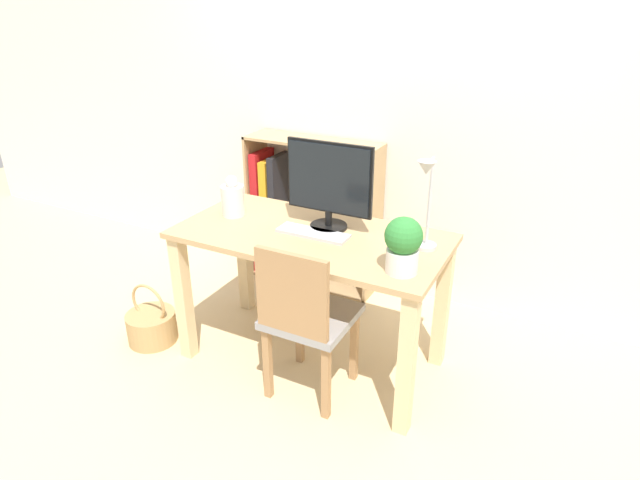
{
  "coord_description": "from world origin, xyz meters",
  "views": [
    {
      "loc": [
        1.17,
        -2.17,
        1.86
      ],
      "look_at": [
        0.0,
        0.1,
        0.69
      ],
      "focal_mm": 30.0,
      "sensor_mm": 36.0,
      "label": 1
    }
  ],
  "objects_px": {
    "monitor": "(329,182)",
    "bookshelf": "(290,213)",
    "vase": "(233,199)",
    "potted_plant": "(403,244)",
    "keyboard": "(313,233)",
    "chair": "(306,316)",
    "basket": "(152,325)",
    "desk_lamp": "(427,197)"
  },
  "relations": [
    {
      "from": "keyboard",
      "to": "chair",
      "type": "relative_size",
      "value": 0.44
    },
    {
      "from": "monitor",
      "to": "keyboard",
      "type": "xyz_separation_m",
      "value": [
        -0.03,
        -0.12,
        -0.24
      ]
    },
    {
      "from": "potted_plant",
      "to": "basket",
      "type": "relative_size",
      "value": 0.68
    },
    {
      "from": "monitor",
      "to": "desk_lamp",
      "type": "relative_size",
      "value": 1.03
    },
    {
      "from": "potted_plant",
      "to": "desk_lamp",
      "type": "bearing_deg",
      "value": 84.41
    },
    {
      "from": "chair",
      "to": "basket",
      "type": "height_order",
      "value": "chair"
    },
    {
      "from": "desk_lamp",
      "to": "basket",
      "type": "relative_size",
      "value": 1.22
    },
    {
      "from": "monitor",
      "to": "bookshelf",
      "type": "distance_m",
      "value": 1.09
    },
    {
      "from": "vase",
      "to": "potted_plant",
      "type": "relative_size",
      "value": 0.89
    },
    {
      "from": "monitor",
      "to": "desk_lamp",
      "type": "xyz_separation_m",
      "value": [
        0.52,
        -0.07,
        0.03
      ]
    },
    {
      "from": "monitor",
      "to": "chair",
      "type": "bearing_deg",
      "value": -79.59
    },
    {
      "from": "desk_lamp",
      "to": "potted_plant",
      "type": "xyz_separation_m",
      "value": [
        -0.02,
        -0.23,
        -0.14
      ]
    },
    {
      "from": "chair",
      "to": "basket",
      "type": "distance_m",
      "value": 1.1
    },
    {
      "from": "keyboard",
      "to": "bookshelf",
      "type": "bearing_deg",
      "value": 126.94
    },
    {
      "from": "keyboard",
      "to": "desk_lamp",
      "type": "xyz_separation_m",
      "value": [
        0.55,
        0.05,
        0.27
      ]
    },
    {
      "from": "chair",
      "to": "monitor",
      "type": "bearing_deg",
      "value": 93.28
    },
    {
      "from": "vase",
      "to": "monitor",
      "type": "bearing_deg",
      "value": 8.59
    },
    {
      "from": "vase",
      "to": "basket",
      "type": "relative_size",
      "value": 0.6
    },
    {
      "from": "monitor",
      "to": "bookshelf",
      "type": "relative_size",
      "value": 0.46
    },
    {
      "from": "potted_plant",
      "to": "bookshelf",
      "type": "distance_m",
      "value": 1.57
    },
    {
      "from": "monitor",
      "to": "keyboard",
      "type": "distance_m",
      "value": 0.27
    },
    {
      "from": "keyboard",
      "to": "potted_plant",
      "type": "relative_size",
      "value": 1.47
    },
    {
      "from": "desk_lamp",
      "to": "bookshelf",
      "type": "bearing_deg",
      "value": 146.73
    },
    {
      "from": "chair",
      "to": "potted_plant",
      "type": "bearing_deg",
      "value": 5.39
    },
    {
      "from": "desk_lamp",
      "to": "bookshelf",
      "type": "relative_size",
      "value": 0.44
    },
    {
      "from": "vase",
      "to": "chair",
      "type": "distance_m",
      "value": 0.79
    },
    {
      "from": "desk_lamp",
      "to": "keyboard",
      "type": "bearing_deg",
      "value": -174.46
    },
    {
      "from": "monitor",
      "to": "basket",
      "type": "distance_m",
      "value": 1.38
    },
    {
      "from": "chair",
      "to": "bookshelf",
      "type": "bearing_deg",
      "value": 116.26
    },
    {
      "from": "potted_plant",
      "to": "basket",
      "type": "height_order",
      "value": "potted_plant"
    },
    {
      "from": "potted_plant",
      "to": "basket",
      "type": "distance_m",
      "value": 1.67
    },
    {
      "from": "potted_plant",
      "to": "bookshelf",
      "type": "height_order",
      "value": "same"
    },
    {
      "from": "desk_lamp",
      "to": "potted_plant",
      "type": "distance_m",
      "value": 0.27
    },
    {
      "from": "desk_lamp",
      "to": "basket",
      "type": "bearing_deg",
      "value": -167.68
    },
    {
      "from": "monitor",
      "to": "desk_lamp",
      "type": "bearing_deg",
      "value": -7.15
    },
    {
      "from": "desk_lamp",
      "to": "chair",
      "type": "relative_size",
      "value": 0.53
    },
    {
      "from": "desk_lamp",
      "to": "basket",
      "type": "distance_m",
      "value": 1.79
    },
    {
      "from": "basket",
      "to": "bookshelf",
      "type": "bearing_deg",
      "value": 73.74
    },
    {
      "from": "monitor",
      "to": "bookshelf",
      "type": "height_order",
      "value": "monitor"
    },
    {
      "from": "keyboard",
      "to": "desk_lamp",
      "type": "distance_m",
      "value": 0.61
    },
    {
      "from": "chair",
      "to": "bookshelf",
      "type": "relative_size",
      "value": 0.84
    },
    {
      "from": "desk_lamp",
      "to": "bookshelf",
      "type": "distance_m",
      "value": 1.5
    }
  ]
}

